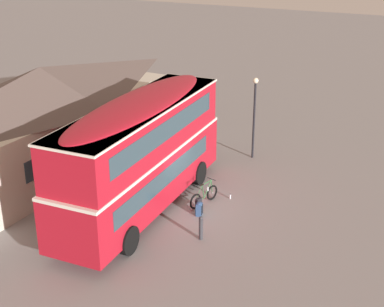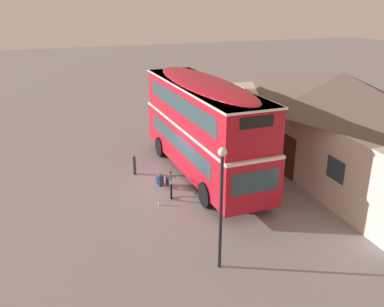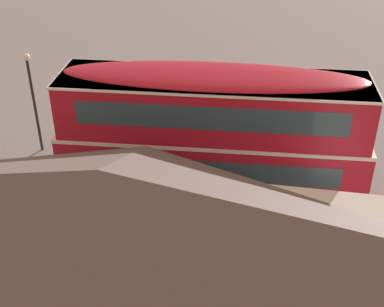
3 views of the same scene
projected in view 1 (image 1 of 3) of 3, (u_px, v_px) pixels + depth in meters
The scene contains 8 objects.
ground_plane at pixel (178, 205), 23.61m from camera, with size 120.00×120.00×0.00m, color gray.
double_decker_bus at pixel (141, 151), 22.26m from camera, with size 10.43×2.89×4.79m.
touring_bicycle at pixel (203, 197), 23.49m from camera, with size 1.73×0.64×1.03m.
backpack_on_ground at pixel (199, 209), 22.66m from camera, with size 0.35×0.32×0.58m.
water_bottle_clear_plastic at pixel (230, 196), 24.11m from camera, with size 0.07×0.07×0.23m.
pub_building at pixel (45, 118), 26.37m from camera, with size 14.96×6.09×5.01m.
street_lamp at pixel (254, 109), 27.47m from camera, with size 0.28×0.28×4.19m.
kerb_bollard at pixel (201, 228), 20.84m from camera, with size 0.16×0.16×0.97m.
Camera 1 is at (-18.65, -9.68, 11.01)m, focal length 51.81 mm.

